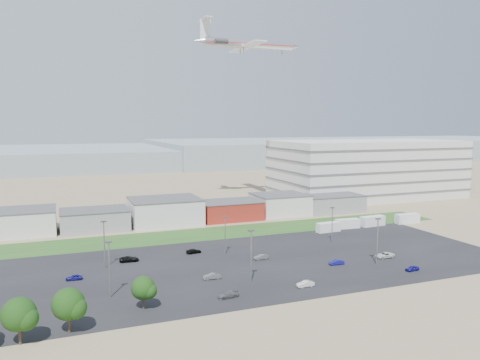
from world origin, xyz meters
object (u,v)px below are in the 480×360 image
airliner (249,44)px  parked_car_0 (385,255)px  parked_car_3 (228,295)px  parked_car_2 (412,268)px  parked_car_1 (337,262)px  parked_car_6 (194,251)px  box_trailer_a (328,227)px  parked_car_13 (305,284)px  parked_car_9 (129,259)px  parked_car_5 (74,277)px  parked_car_7 (261,257)px  parked_car_4 (212,276)px

airliner → parked_car_0: bearing=-89.0°
parked_car_3 → parked_car_2: bearing=86.0°
parked_car_1 → parked_car_6: bearing=-123.3°
parked_car_3 → parked_car_6: (2.20, 31.43, -0.01)m
box_trailer_a → parked_car_13: bearing=-131.2°
parked_car_9 → parked_car_5: bearing=130.6°
box_trailer_a → parked_car_1: bearing=-122.9°
parked_car_1 → parked_car_6: parked_car_1 is taller
airliner → parked_car_0: 111.31m
parked_car_2 → parked_car_7: size_ratio=0.92×
parked_car_4 → parked_car_13: (15.84, -11.16, -0.02)m
parked_car_5 → parked_car_13: (42.69, -20.89, 0.03)m
parked_car_1 → parked_car_6: (-27.98, 21.17, -0.02)m
box_trailer_a → parked_car_2: bearing=-98.7°
parked_car_6 → parked_car_7: (13.60, -10.92, 0.03)m
airliner → parked_car_9: 113.38m
parked_car_2 → parked_car_1: bearing=-130.3°
parked_car_6 → airliner: bearing=-39.6°
box_trailer_a → parked_car_6: (-44.10, -8.30, -0.84)m
parked_car_4 → parked_car_13: parked_car_4 is taller
parked_car_9 → parked_car_7: bearing=-103.5°
parked_car_4 → parked_car_9: bearing=-138.3°
parked_car_4 → parked_car_7: parked_car_4 is taller
parked_car_2 → box_trailer_a: bearing=172.5°
parked_car_4 → parked_car_5: size_ratio=1.13×
parked_car_5 → parked_car_0: bearing=86.1°
parked_car_5 → parked_car_6: bearing=114.5°
parked_car_0 → parked_car_1: bearing=-85.5°
parked_car_0 → parked_car_4: 43.76m
airliner → parked_car_7: airliner is taller
box_trailer_a → parked_car_7: size_ratio=2.10×
box_trailer_a → parked_car_5: (-72.69, -18.91, -0.85)m
parked_car_3 → airliner: bearing=151.2°
parked_car_0 → parked_car_5: bearing=-96.0°
box_trailer_a → parked_car_9: 60.99m
airliner → parked_car_6: (-43.78, -70.48, -64.11)m
parked_car_5 → parked_car_6: (28.59, 10.61, 0.00)m
box_trailer_a → parked_car_7: bearing=-152.0°
parked_car_0 → parked_car_5: parked_car_0 is taller
parked_car_2 → parked_car_3: parked_car_3 is taller
box_trailer_a → parked_car_0: 28.94m
parked_car_4 → parked_car_7: (15.34, 9.42, -0.02)m
parked_car_2 → parked_car_5: size_ratio=0.99×
parked_car_0 → parked_car_7: size_ratio=1.31×
airliner → parked_car_2: bearing=-89.4°
parked_car_2 → parked_car_4: bearing=-107.2°
parked_car_5 → parked_car_7: size_ratio=0.92×
parked_car_0 → parked_car_1: parked_car_0 is taller
parked_car_5 → parked_car_13: parked_car_13 is taller
parked_car_1 → parked_car_6: size_ratio=0.91×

